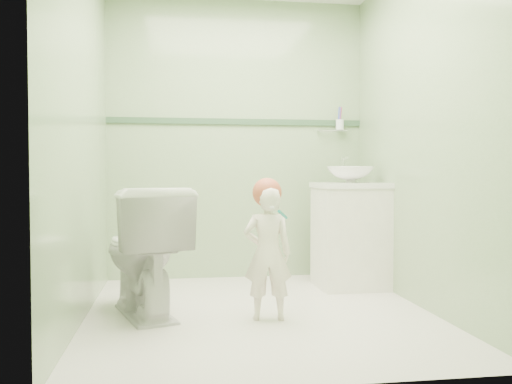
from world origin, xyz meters
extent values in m
plane|color=silver|center=(0.00, 0.00, 0.00)|extent=(2.50, 2.50, 0.00)
cube|color=#8CAC7A|center=(0.00, 1.25, 1.20)|extent=(2.20, 0.04, 2.40)
cube|color=#8CAC7A|center=(0.00, -1.25, 1.20)|extent=(2.20, 0.04, 2.40)
cube|color=#8CAC7A|center=(-1.10, 0.00, 1.20)|extent=(0.04, 2.50, 2.40)
cube|color=#8CAC7A|center=(1.10, 0.00, 1.20)|extent=(0.04, 2.50, 2.40)
cube|color=#345339|center=(0.00, 1.24, 1.35)|extent=(2.20, 0.02, 0.05)
cube|color=silver|center=(0.84, 0.70, 0.40)|extent=(0.52, 0.50, 0.80)
cube|color=white|center=(0.84, 0.70, 0.81)|extent=(0.54, 0.52, 0.04)
imported|color=white|center=(0.84, 0.70, 0.89)|extent=(0.37, 0.37, 0.13)
cylinder|color=silver|center=(0.84, 0.90, 0.95)|extent=(0.03, 0.03, 0.18)
cylinder|color=silver|center=(0.84, 0.85, 1.03)|extent=(0.02, 0.12, 0.02)
cylinder|color=silver|center=(0.84, 1.20, 1.28)|extent=(0.26, 0.02, 0.02)
cylinder|color=silver|center=(0.90, 1.18, 1.33)|extent=(0.07, 0.07, 0.09)
cylinder|color=#3341B3|center=(0.89, 1.17, 1.40)|extent=(0.01, 0.01, 0.17)
cylinder|color=#7145A5|center=(0.90, 1.17, 1.40)|extent=(0.01, 0.01, 0.17)
cylinder|color=#DA3F5A|center=(0.91, 1.19, 1.40)|extent=(0.01, 0.01, 0.17)
imported|color=white|center=(-0.74, 0.07, 0.41)|extent=(0.68, 0.91, 0.82)
imported|color=white|center=(0.03, -0.16, 0.41)|extent=(0.32, 0.23, 0.82)
sphere|color=#B75236|center=(0.03, -0.14, 0.79)|extent=(0.18, 0.18, 0.18)
cylinder|color=#127E78|center=(0.09, -0.30, 0.66)|extent=(0.09, 0.13, 0.06)
cube|color=white|center=(0.04, -0.24, 0.70)|extent=(0.03, 0.03, 0.02)
camera|label=1|loc=(-0.55, -3.48, 0.91)|focal=38.53mm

